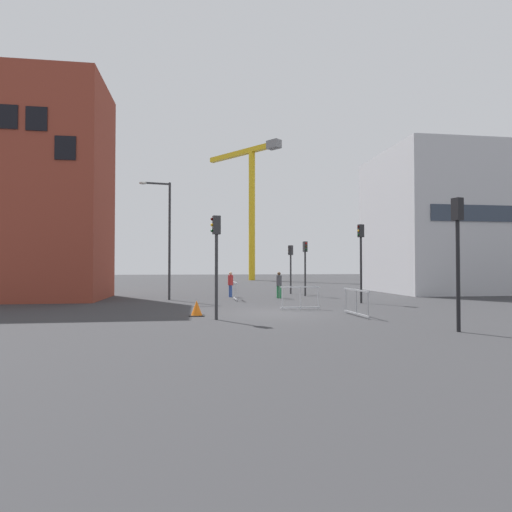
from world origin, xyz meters
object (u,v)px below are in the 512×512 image
object	(u,v)px
traffic_light_near	(291,261)
traffic_cone_orange	(197,309)
construction_crane	(251,192)
traffic_light_corner	(216,250)
pedestrian_waiting	(231,283)
streetlamp_tall	(166,230)
traffic_light_crosswalk	(305,259)
pedestrian_walking	(279,283)
traffic_light_far	(457,242)
traffic_light_island	(361,251)

from	to	relation	value
traffic_light_near	traffic_cone_orange	world-z (taller)	traffic_light_near
construction_crane	traffic_light_corner	distance (m)	44.65
traffic_light_corner	pedestrian_waiting	world-z (taller)	traffic_light_corner
construction_crane	streetlamp_tall	world-z (taller)	construction_crane
traffic_light_crosswalk	pedestrian_walking	bearing A→B (deg)	-142.36
traffic_light_far	traffic_light_island	xyz separation A→B (m)	(0.86, 9.97, 0.09)
traffic_light_island	pedestrian_walking	bearing A→B (deg)	133.40
construction_crane	pedestrian_walking	bearing A→B (deg)	-94.15
traffic_light_far	traffic_light_corner	bearing A→B (deg)	151.57
construction_crane	traffic_light_island	world-z (taller)	construction_crane
construction_crane	pedestrian_waiting	size ratio (longest dim) A/B	11.60
traffic_light_crosswalk	traffic_cone_orange	xyz separation A→B (m)	(-7.21, -10.33, -2.19)
streetlamp_tall	traffic_light_corner	size ratio (longest dim) A/B	1.79
traffic_light_corner	traffic_cone_orange	size ratio (longest dim) A/B	6.25
traffic_light_near	pedestrian_walking	bearing A→B (deg)	-112.38
pedestrian_walking	traffic_cone_orange	distance (m)	10.11
traffic_light_far	traffic_cone_orange	xyz separation A→B (m)	(-8.02, 5.26, -2.48)
traffic_light_corner	pedestrian_walking	distance (m)	11.06
traffic_light_crosswalk	traffic_cone_orange	size ratio (longest dim) A/B	5.84
traffic_cone_orange	traffic_light_island	bearing A→B (deg)	27.92
streetlamp_tall	traffic_light_corner	distance (m)	10.09
traffic_light_corner	traffic_light_near	world-z (taller)	traffic_light_corner
pedestrian_walking	pedestrian_waiting	bearing A→B (deg)	155.87
pedestrian_walking	traffic_cone_orange	xyz separation A→B (m)	(-5.10, -8.70, -0.66)
traffic_light_near	pedestrian_waiting	distance (m)	5.48
pedestrian_walking	traffic_light_island	bearing A→B (deg)	-46.60
traffic_cone_orange	construction_crane	bearing A→B (deg)	79.81
traffic_light_corner	traffic_light_far	xyz separation A→B (m)	(7.29, -3.95, 0.13)
streetlamp_tall	pedestrian_walking	world-z (taller)	streetlamp_tall
traffic_light_near	traffic_cone_orange	size ratio (longest dim) A/B	5.58
traffic_light_far	traffic_light_near	size ratio (longest dim) A/B	1.18
pedestrian_waiting	traffic_cone_orange	distance (m)	10.27
pedestrian_walking	traffic_cone_orange	world-z (taller)	pedestrian_walking
traffic_light_corner	pedestrian_walking	size ratio (longest dim) A/B	2.39
construction_crane	traffic_cone_orange	size ratio (longest dim) A/B	30.13
pedestrian_waiting	construction_crane	bearing A→B (deg)	80.44
traffic_light_crosswalk	traffic_cone_orange	world-z (taller)	traffic_light_crosswalk
streetlamp_tall	traffic_light_far	xyz separation A→B (m)	(9.88, -13.58, -1.39)
traffic_light_crosswalk	traffic_light_near	distance (m)	2.38
traffic_light_corner	traffic_light_island	size ratio (longest dim) A/B	0.92
pedestrian_waiting	traffic_cone_orange	bearing A→B (deg)	-102.14
construction_crane	pedestrian_waiting	distance (m)	34.15
traffic_light_island	pedestrian_walking	size ratio (longest dim) A/B	2.61
streetlamp_tall	traffic_light_island	xyz separation A→B (m)	(10.74, -3.61, -1.30)
construction_crane	traffic_light_island	distance (m)	38.26
construction_crane	traffic_light_corner	world-z (taller)	construction_crane
traffic_light_near	pedestrian_waiting	xyz separation A→B (m)	(-4.57, -2.64, -1.44)
traffic_light_island	traffic_light_crosswalk	bearing A→B (deg)	106.50
construction_crane	traffic_light_crosswalk	bearing A→B (deg)	-90.51
traffic_light_corner	traffic_light_far	distance (m)	8.29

